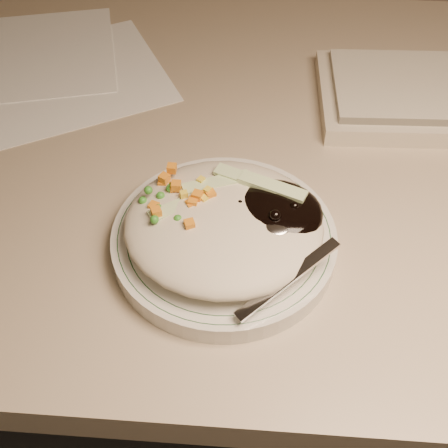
{
  "coord_description": "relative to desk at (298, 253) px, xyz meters",
  "views": [
    {
      "loc": [
        -0.06,
        0.82,
        1.23
      ],
      "look_at": [
        -0.09,
        1.22,
        0.78
      ],
      "focal_mm": 50.0,
      "sensor_mm": 36.0,
      "label": 1
    }
  ],
  "objects": [
    {
      "name": "papers",
      "position": [
        -0.38,
        0.12,
        0.2
      ],
      "size": [
        0.43,
        0.36,
        0.0
      ],
      "color": "white",
      "rests_on": "desk"
    },
    {
      "name": "meal",
      "position": [
        -0.09,
        -0.16,
        0.24
      ],
      "size": [
        0.2,
        0.19,
        0.05
      ],
      "color": "#BFB49A",
      "rests_on": "plate"
    },
    {
      "name": "desk",
      "position": [
        0.0,
        0.0,
        0.0
      ],
      "size": [
        1.4,
        0.7,
        0.74
      ],
      "color": "tan",
      "rests_on": "ground"
    },
    {
      "name": "plate_rim",
      "position": [
        -0.09,
        -0.16,
        0.22
      ],
      "size": [
        0.21,
        0.21,
        0.0
      ],
      "color": "#144723",
      "rests_on": "plate"
    },
    {
      "name": "plate",
      "position": [
        -0.09,
        -0.16,
        0.21
      ],
      "size": [
        0.22,
        0.22,
        0.02
      ],
      "primitive_type": "cylinder",
      "color": "silver",
      "rests_on": "desk"
    }
  ]
}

